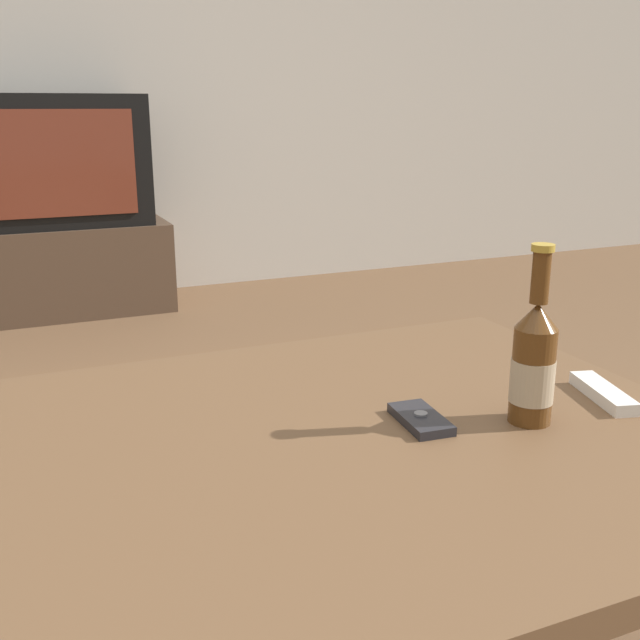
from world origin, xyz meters
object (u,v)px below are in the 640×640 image
tv_stand (55,269)px  cell_phone (421,419)px  beer_bottle (533,363)px  television (44,161)px  remote_control (603,393)px

tv_stand → cell_phone: (0.31, -2.74, 0.29)m
beer_bottle → tv_stand: bearing=99.4°
tv_stand → beer_bottle: size_ratio=3.90×
television → cell_phone: television is taller
tv_stand → cell_phone: cell_phone is taller
cell_phone → television: bearing=101.4°
television → remote_control: bearing=-77.2°
cell_phone → remote_control: 0.32m
beer_bottle → cell_phone: 0.18m
cell_phone → beer_bottle: bearing=-15.5°
cell_phone → tv_stand: bearing=101.4°
television → beer_bottle: bearing=-80.6°
tv_stand → remote_control: remote_control is taller
remote_control → beer_bottle: bearing=-156.4°
tv_stand → remote_control: (0.63, -2.77, 0.30)m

